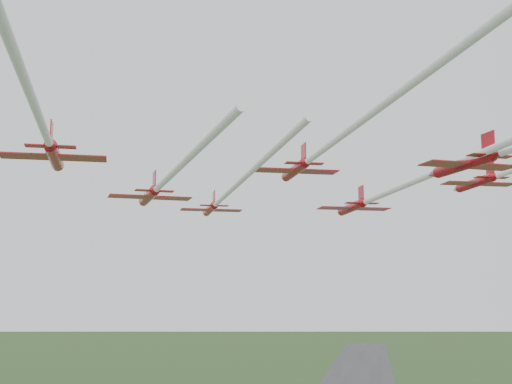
% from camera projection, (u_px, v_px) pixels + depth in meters
% --- Properties ---
extents(jet_lead, '(23.69, 56.07, 2.66)m').
position_uv_depth(jet_lead, '(226.00, 194.00, 89.80)').
color(jet_lead, '#AD0E17').
extents(jet_row2_left, '(22.32, 42.10, 2.81)m').
position_uv_depth(jet_row2_left, '(162.00, 184.00, 73.51)').
color(jet_row2_left, '#AD0E17').
extents(jet_row2_right, '(19.17, 46.60, 2.75)m').
position_uv_depth(jet_row2_right, '(380.00, 196.00, 81.43)').
color(jet_row2_right, '#AD0E17').
extents(jet_row3_left, '(21.37, 49.48, 2.95)m').
position_uv_depth(jet_row3_left, '(44.00, 129.00, 56.92)').
color(jet_row3_left, '#AD0E17').
extents(jet_row3_mid, '(23.55, 57.62, 2.58)m').
position_uv_depth(jet_row3_mid, '(340.00, 137.00, 60.00)').
color(jet_row3_mid, '#AD0E17').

